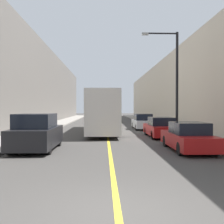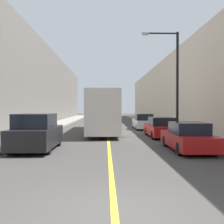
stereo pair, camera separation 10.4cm
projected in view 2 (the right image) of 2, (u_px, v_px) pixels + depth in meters
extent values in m
plane|color=#3F3D3A|center=(114.00, 213.00, 5.43)|extent=(200.00, 200.00, 0.00)
cube|color=gray|center=(60.00, 123.00, 35.26)|extent=(2.82, 72.00, 0.15)
cube|color=gray|center=(154.00, 123.00, 35.57)|extent=(2.82, 72.00, 0.15)
cube|color=#66605B|center=(34.00, 85.00, 35.10)|extent=(4.00, 72.00, 10.48)
cube|color=beige|center=(179.00, 91.00, 35.59)|extent=(4.00, 72.00, 8.95)
cube|color=gold|center=(107.00, 124.00, 35.42)|extent=(0.16, 72.00, 0.01)
cube|color=silver|center=(104.00, 111.00, 23.64)|extent=(2.47, 12.98, 3.22)
cube|color=black|center=(103.00, 104.00, 17.17)|extent=(2.10, 0.04, 1.45)
cylinder|color=black|center=(90.00, 131.00, 19.61)|extent=(0.54, 0.93, 0.93)
cylinder|color=black|center=(116.00, 131.00, 19.66)|extent=(0.54, 0.93, 0.93)
cylinder|color=black|center=(95.00, 124.00, 27.66)|extent=(0.54, 0.93, 0.93)
cylinder|color=black|center=(113.00, 124.00, 27.71)|extent=(0.54, 0.93, 0.93)
cube|color=black|center=(37.00, 137.00, 13.59)|extent=(1.99, 4.40, 0.96)
cube|color=black|center=(35.00, 121.00, 13.36)|extent=(1.75, 2.42, 0.72)
cube|color=black|center=(24.00, 138.00, 11.42)|extent=(1.69, 0.04, 0.43)
cylinder|color=black|center=(12.00, 147.00, 12.22)|extent=(0.44, 0.68, 0.68)
cylinder|color=black|center=(46.00, 147.00, 12.25)|extent=(0.44, 0.68, 0.68)
cylinder|color=black|center=(29.00, 140.00, 14.94)|extent=(0.44, 0.68, 0.68)
cylinder|color=black|center=(57.00, 140.00, 14.98)|extent=(0.44, 0.68, 0.68)
cube|color=maroon|center=(187.00, 140.00, 13.39)|extent=(1.80, 4.56, 0.69)
cube|color=black|center=(189.00, 128.00, 13.15)|extent=(1.58, 2.05, 0.58)
cube|color=black|center=(204.00, 144.00, 11.14)|extent=(1.53, 0.04, 0.31)
cylinder|color=black|center=(182.00, 149.00, 11.96)|extent=(0.40, 0.62, 0.62)
cylinder|color=black|center=(212.00, 149.00, 12.00)|extent=(0.40, 0.62, 0.62)
cylinder|color=black|center=(167.00, 141.00, 14.79)|extent=(0.40, 0.62, 0.62)
cylinder|color=black|center=(192.00, 141.00, 14.82)|extent=(0.40, 0.62, 0.62)
cube|color=maroon|center=(161.00, 130.00, 19.54)|extent=(1.85, 4.74, 0.70)
cube|color=black|center=(161.00, 121.00, 19.29)|extent=(1.63, 2.13, 0.60)
cube|color=black|center=(168.00, 131.00, 17.19)|extent=(1.57, 0.04, 0.32)
cylinder|color=black|center=(155.00, 135.00, 18.05)|extent=(0.41, 0.62, 0.62)
cylinder|color=black|center=(175.00, 135.00, 18.09)|extent=(0.41, 0.62, 0.62)
cylinder|color=black|center=(148.00, 131.00, 20.99)|extent=(0.41, 0.62, 0.62)
cylinder|color=black|center=(166.00, 131.00, 21.03)|extent=(0.41, 0.62, 0.62)
cube|color=silver|center=(143.00, 124.00, 26.91)|extent=(1.83, 4.68, 0.75)
cube|color=black|center=(144.00, 117.00, 26.67)|extent=(1.61, 2.11, 0.63)
cube|color=black|center=(147.00, 124.00, 24.60)|extent=(1.55, 0.04, 0.34)
cylinder|color=black|center=(138.00, 127.00, 25.45)|extent=(0.40, 0.62, 0.62)
cylinder|color=black|center=(153.00, 127.00, 25.48)|extent=(0.40, 0.62, 0.62)
cylinder|color=black|center=(135.00, 125.00, 28.35)|extent=(0.40, 0.62, 0.62)
cylinder|color=black|center=(148.00, 125.00, 28.39)|extent=(0.40, 0.62, 0.62)
cylinder|color=black|center=(177.00, 83.00, 19.98)|extent=(0.20, 0.20, 7.81)
cylinder|color=black|center=(162.00, 33.00, 19.89)|extent=(2.46, 0.12, 0.12)
cube|color=#999993|center=(145.00, 34.00, 19.86)|extent=(0.50, 0.24, 0.16)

